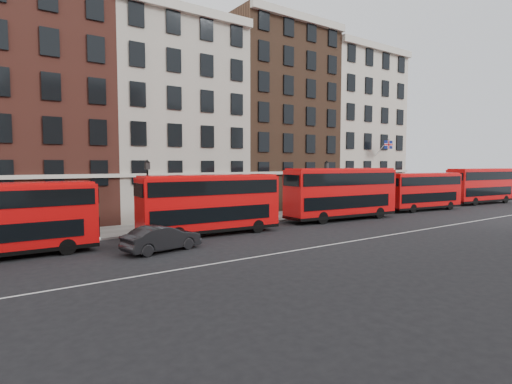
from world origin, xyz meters
TOP-DOWN VIEW (x-y plane):
  - ground at (0.00, 0.00)m, footprint 120.00×120.00m
  - pavement at (0.00, 10.50)m, footprint 80.00×5.00m
  - kerb at (0.00, 8.00)m, footprint 80.00×0.30m
  - road_centre_line at (0.00, -2.00)m, footprint 70.00×0.12m
  - building_terrace at (-0.31, 17.88)m, footprint 64.00×11.95m
  - bus_b at (-2.18, 5.57)m, footprint 10.48×3.05m
  - bus_c at (11.43, 5.57)m, footprint 11.49×3.67m
  - bus_d at (24.43, 5.57)m, footprint 10.06×3.53m
  - bus_e at (37.42, 5.57)m, footprint 11.07×3.78m
  - car_front at (-7.12, 2.38)m, footprint 4.89×2.49m
  - lamp_post_left at (-5.54, 9.01)m, footprint 0.44×0.44m
  - lamp_post_right at (12.53, 8.56)m, footprint 0.44×0.44m
  - traffic_light at (22.84, 8.10)m, footprint 0.25×0.45m
  - iron_railings at (0.00, 12.70)m, footprint 6.60×0.06m

SIDE VIEW (x-z plane):
  - ground at x=0.00m, z-range 0.00..0.00m
  - road_centre_line at x=0.00m, z-range 0.00..0.01m
  - pavement at x=0.00m, z-range 0.00..0.15m
  - kerb at x=0.00m, z-range 0.00..0.16m
  - iron_railings at x=0.00m, z-range 0.15..1.15m
  - car_front at x=-7.12m, z-range 0.00..1.54m
  - bus_d at x=24.43m, z-range 0.15..4.29m
  - bus_b at x=-2.18m, z-range 0.16..4.51m
  - bus_e at x=37.42m, z-range 0.17..4.73m
  - traffic_light at x=22.84m, z-range 0.81..4.08m
  - bus_c at x=11.43m, z-range 0.17..4.92m
  - lamp_post_left at x=-5.54m, z-range 0.42..5.74m
  - lamp_post_right at x=12.53m, z-range 0.42..5.74m
  - building_terrace at x=-0.31m, z-range -0.76..21.24m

